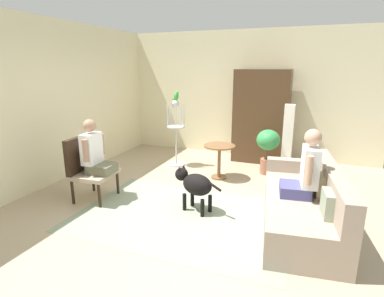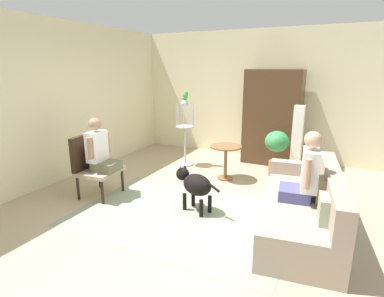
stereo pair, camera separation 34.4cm
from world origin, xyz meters
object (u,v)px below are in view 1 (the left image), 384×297
at_px(parrot, 176,96).
at_px(armoire_cabinet, 261,117).
at_px(couch, 304,205).
at_px(potted_plant, 268,145).
at_px(person_on_couch, 306,170).
at_px(person_on_armchair, 95,152).
at_px(bird_cage_stand, 176,134).
at_px(dog, 195,184).
at_px(round_end_table, 219,155).
at_px(column_lamp, 287,141).
at_px(armchair, 87,164).

distance_m(parrot, armoire_cabinet, 1.88).
bearing_deg(armoire_cabinet, couch, -69.72).
relative_size(potted_plant, armoire_cabinet, 0.44).
relative_size(person_on_couch, person_on_armchair, 1.04).
bearing_deg(bird_cage_stand, potted_plant, 4.18).
relative_size(bird_cage_stand, armoire_cabinet, 0.70).
relative_size(dog, potted_plant, 0.87).
bearing_deg(round_end_table, dog, -87.72).
bearing_deg(column_lamp, armchair, -141.60).
bearing_deg(column_lamp, round_end_table, -151.51).
height_order(person_on_couch, armoire_cabinet, armoire_cabinet).
height_order(round_end_table, dog, round_end_table).
relative_size(person_on_couch, parrot, 4.80).
distance_m(bird_cage_stand, potted_plant, 1.85).
bearing_deg(round_end_table, parrot, 157.60).
bearing_deg(armchair, bird_cage_stand, 73.50).
bearing_deg(person_on_couch, armoire_cabinet, 109.59).
distance_m(dog, parrot, 2.38).
distance_m(person_on_armchair, round_end_table, 2.20).
distance_m(round_end_table, parrot, 1.50).
distance_m(dog, bird_cage_stand, 2.16).
bearing_deg(dog, person_on_couch, 2.04).
distance_m(couch, potted_plant, 2.05).
xyz_separation_m(person_on_armchair, dog, (1.56, 0.17, -0.36)).
relative_size(armchair, person_on_armchair, 1.20).
bearing_deg(person_on_couch, dog, -177.96).
height_order(bird_cage_stand, potted_plant, bird_cage_stand).
bearing_deg(column_lamp, person_on_couch, -79.76).
relative_size(armchair, person_on_couch, 1.15).
xyz_separation_m(parrot, armoire_cabinet, (1.55, 0.96, -0.47)).
distance_m(person_on_armchair, armoire_cabinet, 3.59).
bearing_deg(potted_plant, person_on_armchair, -136.89).
distance_m(person_on_couch, parrot, 3.17).
bearing_deg(parrot, armchair, -106.96).
xyz_separation_m(bird_cage_stand, column_lamp, (2.19, 0.19, 0.01)).
bearing_deg(dog, round_end_table, 92.28).
bearing_deg(armoire_cabinet, column_lamp, -51.14).
bearing_deg(column_lamp, person_on_armchair, -140.16).
bearing_deg(parrot, armoire_cabinet, 31.60).
bearing_deg(bird_cage_stand, armchair, -106.50).
xyz_separation_m(potted_plant, column_lamp, (0.34, 0.05, 0.10)).
distance_m(person_on_couch, bird_cage_stand, 3.11).
xyz_separation_m(potted_plant, armoire_cabinet, (-0.28, 0.82, 0.41)).
relative_size(person_on_couch, round_end_table, 1.36).
bearing_deg(person_on_armchair, parrot, 77.06).
relative_size(round_end_table, armoire_cabinet, 0.32).
xyz_separation_m(couch, armchair, (-3.17, -0.27, 0.27)).
bearing_deg(armoire_cabinet, round_end_table, -110.43).
bearing_deg(potted_plant, person_on_couch, -69.97).
height_order(round_end_table, armoire_cabinet, armoire_cabinet).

